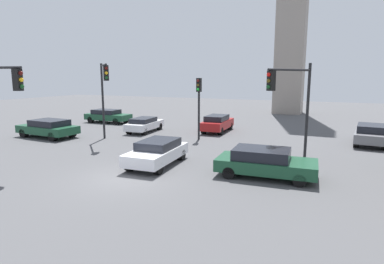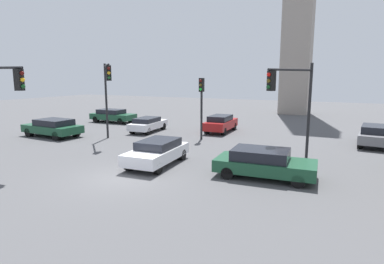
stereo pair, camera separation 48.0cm
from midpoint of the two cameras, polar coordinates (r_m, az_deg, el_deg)
The scene contains 11 objects.
ground_plane at distance 15.45m, azimuth -11.04°, elevation -7.89°, with size 105.62×105.62×0.00m, color #4C4C4F.
traffic_light_0 at distance 17.84m, azimuth 18.04°, elevation 6.47°, with size 1.89×2.99×5.39m.
traffic_light_1 at distance 23.58m, azimuth -14.26°, elevation 7.97°, with size 2.39×2.38×5.60m.
traffic_light_3 at distance 23.66m, azimuth 2.27°, elevation 6.29°, with size 0.32×0.46×4.55m.
car_1 at distance 17.17m, azimuth -5.40°, elevation -3.49°, with size 2.14×4.34×1.33m.
car_2 at distance 25.18m, azimuth 30.34°, elevation -0.44°, with size 2.35×4.61×1.41m.
car_3 at distance 15.39m, azimuth 13.49°, elevation -5.32°, with size 4.65×2.34×1.34m.
car_4 at distance 27.24m, azimuth -23.03°, elevation 0.79°, with size 4.86×2.39×1.38m.
car_5 at distance 33.87m, azimuth -13.52°, elevation 2.89°, with size 4.64×1.95×1.34m.
car_6 at distance 27.54m, azimuth -7.34°, elevation 1.42°, with size 2.04×4.24×1.23m.
car_7 at distance 27.32m, azimuth 5.63°, elevation 1.58°, with size 1.90×4.35×1.43m.
Camera 2 is at (9.14, -11.62, 4.65)m, focal length 30.03 mm.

